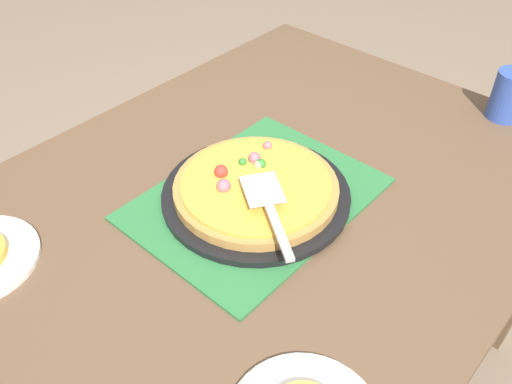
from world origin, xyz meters
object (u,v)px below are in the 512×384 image
pizza_pan (256,195)px  pizza_server (269,206)px  cup_near (509,95)px  pizza (256,187)px

pizza_pan → pizza_server: size_ratio=1.77×
cup_near → pizza: bearing=-21.4°
pizza_pan → cup_near: (-0.63, 0.25, 0.05)m
cup_near → pizza_pan: bearing=-21.3°
pizza_pan → cup_near: size_ratio=3.17×
cup_near → pizza_server: cup_near is taller
pizza_server → cup_near: bearing=166.5°
pizza → pizza_server: 0.11m
pizza_pan → cup_near: bearing=158.7°
pizza_server → pizza: bearing=-124.0°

